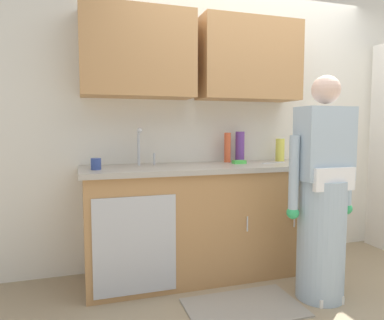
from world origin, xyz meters
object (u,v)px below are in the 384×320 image
object	(u,v)px
bottle_soap	(240,147)
person_at_sink	(322,205)
bottle_cleaner_spray	(227,147)
sink	(147,169)
knife_on_counter	(273,163)
sponge	(239,162)
bottle_dish_liquid	(280,150)
cup_by_sink	(96,164)

from	to	relation	value
bottle_soap	person_at_sink	bearing A→B (deg)	-73.24
bottle_cleaner_spray	sink	bearing A→B (deg)	-167.15
knife_on_counter	sink	bearing A→B (deg)	-11.24
knife_on_counter	sponge	distance (m)	0.32
bottle_dish_liquid	cup_by_sink	distance (m)	1.70
bottle_dish_liquid	bottle_soap	xyz separation A→B (m)	(-0.39, 0.04, 0.03)
knife_on_counter	sponge	xyz separation A→B (m)	(-0.31, 0.04, 0.01)
sponge	sink	bearing A→B (deg)	-179.31
cup_by_sink	sponge	xyz separation A→B (m)	(1.21, 0.08, -0.03)
sink	bottle_dish_liquid	xyz separation A→B (m)	(1.29, 0.13, 0.12)
cup_by_sink	bottle_dish_liquid	bearing A→B (deg)	6.97
bottle_cleaner_spray	cup_by_sink	distance (m)	1.20
bottle_dish_liquid	bottle_soap	size ratio (longest dim) A/B	0.76
bottle_dish_liquid	knife_on_counter	bearing A→B (deg)	-134.72
sink	person_at_sink	world-z (taller)	person_at_sink
sink	bottle_soap	bearing A→B (deg)	11.11
cup_by_sink	knife_on_counter	xyz separation A→B (m)	(1.52, 0.04, -0.04)
bottle_soap	bottle_cleaner_spray	xyz separation A→B (m)	(-0.12, 0.00, -0.00)
bottle_cleaner_spray	sponge	size ratio (longest dim) A/B	2.44
person_at_sink	bottle_soap	distance (m)	0.97
sponge	bottle_dish_liquid	bearing A→B (deg)	14.51
person_at_sink	bottle_soap	size ratio (longest dim) A/B	5.85
bottle_dish_liquid	cup_by_sink	bearing A→B (deg)	-173.03
person_at_sink	bottle_soap	bearing A→B (deg)	106.76
bottle_dish_liquid	cup_by_sink	world-z (taller)	bottle_dish_liquid
sink	bottle_soap	world-z (taller)	sink
bottle_dish_liquid	knife_on_counter	world-z (taller)	bottle_dish_liquid
bottle_soap	sponge	world-z (taller)	bottle_soap
cup_by_sink	sink	bearing A→B (deg)	10.45
person_at_sink	bottle_dish_liquid	distance (m)	0.90
cup_by_sink	knife_on_counter	bearing A→B (deg)	1.47
sink	sponge	distance (m)	0.82
person_at_sink	bottle_cleaner_spray	bearing A→B (deg)	114.00
person_at_sink	bottle_dish_liquid	xyz separation A→B (m)	(0.14, 0.81, 0.35)
sink	knife_on_counter	world-z (taller)	sink
sink	sponge	world-z (taller)	sink
sponge	knife_on_counter	bearing A→B (deg)	-7.90
bottle_dish_liquid	sponge	xyz separation A→B (m)	(-0.48, -0.12, -0.09)
sink	knife_on_counter	bearing A→B (deg)	-1.71
bottle_soap	knife_on_counter	bearing A→B (deg)	-42.59
knife_on_counter	sponge	world-z (taller)	sponge
bottle_soap	bottle_dish_liquid	bearing A→B (deg)	-6.24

